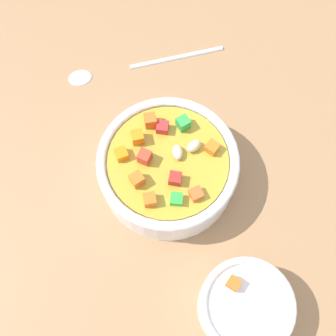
% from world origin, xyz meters
% --- Properties ---
extents(ground_plane, '(1.40, 1.40, 0.02)m').
position_xyz_m(ground_plane, '(0.00, 0.00, -0.01)').
color(ground_plane, '#9E754F').
extents(soup_bowl_main, '(0.17, 0.17, 0.07)m').
position_xyz_m(soup_bowl_main, '(-0.00, -0.00, 0.03)').
color(soup_bowl_main, white).
rests_on(soup_bowl_main, ground_plane).
extents(spoon, '(0.10, 0.21, 0.01)m').
position_xyz_m(spoon, '(-0.16, 0.05, 0.00)').
color(spoon, silver).
rests_on(spoon, ground_plane).
extents(side_bowl_small, '(0.10, 0.10, 0.06)m').
position_xyz_m(side_bowl_small, '(0.18, -0.03, 0.03)').
color(side_bowl_small, white).
rests_on(side_bowl_small, ground_plane).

